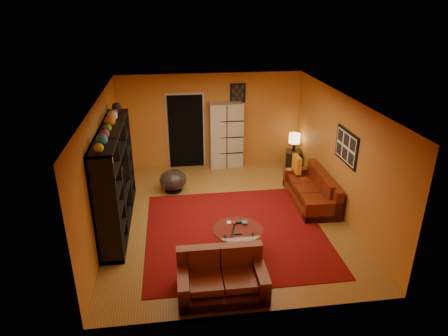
{
  "coord_description": "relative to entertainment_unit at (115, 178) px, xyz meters",
  "views": [
    {
      "loc": [
        -1.07,
        -7.63,
        4.44
      ],
      "look_at": [
        -0.02,
        0.1,
        1.1
      ],
      "focal_mm": 32.0,
      "sensor_mm": 36.0,
      "label": 1
    }
  ],
  "objects": [
    {
      "name": "side_table",
      "position": [
        4.53,
        2.41,
        -0.8
      ],
      "size": [
        0.49,
        0.49,
        0.5
      ],
      "primitive_type": "cube",
      "rotation": [
        0.0,
        0.0,
        -0.25
      ],
      "color": "black",
      "rests_on": "floor"
    },
    {
      "name": "ceiling",
      "position": [
        2.27,
        0.0,
        1.55
      ],
      "size": [
        6.0,
        6.0,
        0.0
      ],
      "primitive_type": "plane",
      "rotation": [
        3.14,
        0.0,
        0.0
      ],
      "color": "white",
      "rests_on": "wall_back"
    },
    {
      "name": "tv",
      "position": [
        0.05,
        0.09,
        -0.06
      ],
      "size": [
        0.95,
        0.12,
        0.55
      ],
      "primitive_type": "imported",
      "rotation": [
        0.0,
        0.0,
        1.57
      ],
      "color": "black",
      "rests_on": "entertainment_unit"
    },
    {
      "name": "floor",
      "position": [
        2.27,
        0.0,
        -1.05
      ],
      "size": [
        6.0,
        6.0,
        0.0
      ],
      "primitive_type": "plane",
      "color": "olive",
      "rests_on": "ground"
    },
    {
      "name": "rug",
      "position": [
        2.38,
        -0.7,
        -1.04
      ],
      "size": [
        3.6,
        3.6,
        0.01
      ],
      "primitive_type": "cube",
      "color": "#5C0A0C",
      "rests_on": "floor"
    },
    {
      "name": "storage_cabinet",
      "position": [
        2.67,
        2.8,
        -0.14
      ],
      "size": [
        0.93,
        0.45,
        1.83
      ],
      "primitive_type": "cube",
      "rotation": [
        0.0,
        0.0,
        0.05
      ],
      "color": "#B9B6AB",
      "rests_on": "floor"
    },
    {
      "name": "doorway",
      "position": [
        1.57,
        2.96,
        -0.03
      ],
      "size": [
        0.95,
        0.1,
        2.04
      ],
      "primitive_type": "cube",
      "color": "black",
      "rests_on": "floor"
    },
    {
      "name": "wall_left",
      "position": [
        -0.23,
        0.0,
        0.25
      ],
      "size": [
        0.0,
        6.0,
        6.0
      ],
      "primitive_type": "plane",
      "rotation": [
        1.57,
        0.0,
        1.57
      ],
      "color": "#C0722A",
      "rests_on": "floor"
    },
    {
      "name": "sofa",
      "position": [
        4.41,
        0.37,
        -0.76
      ],
      "size": [
        0.86,
        1.99,
        0.85
      ],
      "rotation": [
        0.0,
        0.0,
        -0.03
      ],
      "color": "#52170B",
      "rests_on": "rug"
    },
    {
      "name": "wall_art_back",
      "position": [
        3.02,
        2.98,
        1.0
      ],
      "size": [
        0.42,
        0.03,
        0.52
      ],
      "primitive_type": "cube",
      "color": "black",
      "rests_on": "wall_back"
    },
    {
      "name": "entertainment_unit",
      "position": [
        0.0,
        0.0,
        0.0
      ],
      "size": [
        0.45,
        3.0,
        2.1
      ],
      "primitive_type": "cube",
      "color": "black",
      "rests_on": "floor"
    },
    {
      "name": "coffee_table",
      "position": [
        2.32,
        -1.35,
        -0.62
      ],
      "size": [
        0.94,
        0.94,
        0.47
      ],
      "rotation": [
        0.0,
        0.0,
        -0.38
      ],
      "color": "silver",
      "rests_on": "floor"
    },
    {
      "name": "wall_right",
      "position": [
        4.78,
        0.0,
        0.25
      ],
      "size": [
        0.0,
        6.0,
        6.0
      ],
      "primitive_type": "plane",
      "rotation": [
        1.57,
        0.0,
        -1.57
      ],
      "color": "#C0722A",
      "rests_on": "floor"
    },
    {
      "name": "table_lamp",
      "position": [
        4.53,
        2.41,
        -0.19
      ],
      "size": [
        0.31,
        0.31,
        0.51
      ],
      "color": "black",
      "rests_on": "side_table"
    },
    {
      "name": "wall_back",
      "position": [
        2.27,
        3.0,
        0.25
      ],
      "size": [
        6.0,
        0.0,
        6.0
      ],
      "primitive_type": "plane",
      "rotation": [
        1.57,
        0.0,
        0.0
      ],
      "color": "#C0722A",
      "rests_on": "floor"
    },
    {
      "name": "bowl_chair",
      "position": [
        1.16,
        1.37,
        -0.76
      ],
      "size": [
        0.67,
        0.67,
        0.55
      ],
      "color": "black",
      "rests_on": "floor"
    },
    {
      "name": "loveseat",
      "position": [
        1.87,
        -2.42,
        -0.76
      ],
      "size": [
        1.43,
        0.86,
        0.85
      ],
      "rotation": [
        0.0,
        0.0,
        1.56
      ],
      "color": "#52170B",
      "rests_on": "rug"
    },
    {
      "name": "wall_front",
      "position": [
        2.27,
        -3.0,
        0.25
      ],
      "size": [
        6.0,
        0.0,
        6.0
      ],
      "primitive_type": "plane",
      "rotation": [
        -1.57,
        0.0,
        0.0
      ],
      "color": "#C0722A",
      "rests_on": "floor"
    },
    {
      "name": "wall_art_right",
      "position": [
        4.75,
        -0.3,
        0.55
      ],
      "size": [
        0.03,
        1.0,
        0.7
      ],
      "primitive_type": "cube",
      "color": "black",
      "rests_on": "wall_right"
    },
    {
      "name": "throw_pillow",
      "position": [
        4.22,
        1.18,
        -0.42
      ],
      "size": [
        0.12,
        0.42,
        0.42
      ],
      "primitive_type": "cube",
      "color": "orange",
      "rests_on": "sofa"
    }
  ]
}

